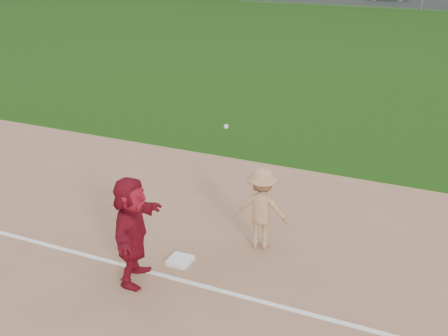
% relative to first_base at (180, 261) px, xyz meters
% --- Properties ---
extents(ground, '(160.00, 160.00, 0.00)m').
position_rel_first_base_xyz_m(ground, '(0.11, 0.28, -0.07)').
color(ground, '#183F0C').
rests_on(ground, ground).
extents(foul_line, '(60.00, 0.10, 0.01)m').
position_rel_first_base_xyz_m(foul_line, '(0.11, -0.52, -0.04)').
color(foul_line, white).
rests_on(foul_line, infield_dirt).
extents(parking_asphalt, '(120.00, 10.00, 0.01)m').
position_rel_first_base_xyz_m(parking_asphalt, '(0.11, 46.28, -0.06)').
color(parking_asphalt, black).
rests_on(parking_asphalt, ground).
extents(first_base, '(0.42, 0.42, 0.09)m').
position_rel_first_base_xyz_m(first_base, '(0.00, 0.00, 0.00)').
color(first_base, white).
rests_on(first_base, infield_dirt).
extents(base_runner, '(1.03, 1.95, 2.01)m').
position_rel_first_base_xyz_m(base_runner, '(-0.48, -0.81, 0.96)').
color(base_runner, maroon).
rests_on(base_runner, infield_dirt).
extents(first_base_play, '(1.21, 0.78, 2.59)m').
position_rel_first_base_xyz_m(first_base_play, '(1.18, 1.20, 0.79)').
color(first_base_play, '#9E9EA0').
rests_on(first_base_play, infield_dirt).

